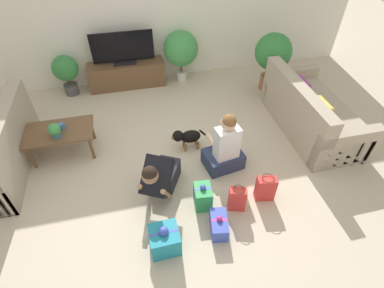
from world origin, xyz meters
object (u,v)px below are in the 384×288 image
object	(u,v)px
gift_bag_a	(265,188)
gift_box_c	(219,225)
tv_console	(127,75)
potted_plant_back_right	(181,49)
sofa_right	(310,113)
tabletop_plant	(55,130)
tv	(123,50)
person_sitting	(225,148)
dog	(187,137)
gift_box_a	(165,239)
mug	(62,126)
gift_bag_b	(237,199)
coffee_table	(60,133)
person_kneeling	(160,176)
potted_plant_back_left	(66,71)
gift_box_b	(203,196)
potted_plant_corner_right	(273,54)

from	to	relation	value
gift_bag_a	gift_box_c	bearing A→B (deg)	-155.39
tv_console	potted_plant_back_right	size ratio (longest dim) A/B	1.41
sofa_right	tabletop_plant	distance (m)	3.85
tv	person_sitting	bearing A→B (deg)	-64.94
dog	gift_box_a	world-z (taller)	gift_box_a
potted_plant_back_right	mug	distance (m)	2.64
gift_bag_b	mug	distance (m)	2.66
gift_box_a	gift_box_c	size ratio (longest dim) A/B	1.01
coffee_table	person_kneeling	xyz separation A→B (m)	(1.29, -1.10, -0.04)
tv	gift_bag_b	bearing A→B (deg)	-71.05
tv	gift_box_a	distance (m)	3.62
tv	sofa_right	bearing A→B (deg)	-35.71
sofa_right	potted_plant_back_left	bearing A→B (deg)	63.14
sofa_right	coffee_table	world-z (taller)	sofa_right
tv_console	tabletop_plant	distance (m)	2.14
gift_box_b	dog	bearing A→B (deg)	88.35
potted_plant_back_right	gift_bag_b	xyz separation A→B (m)	(0.05, -3.20, -0.49)
potted_plant_corner_right	person_kneeling	xyz separation A→B (m)	(-2.40, -2.10, -0.37)
gift_box_c	mug	world-z (taller)	mug
gift_box_a	gift_box_c	distance (m)	0.66
person_sitting	gift_bag_a	size ratio (longest dim) A/B	2.43
potted_plant_corner_right	gift_box_b	distance (m)	3.11
tv	mug	world-z (taller)	tv
tv_console	gift_bag_a	world-z (taller)	tv_console
gift_box_b	gift_box_c	world-z (taller)	gift_box_b
potted_plant_corner_right	potted_plant_back_left	xyz separation A→B (m)	(-3.69, 0.65, -0.22)
tabletop_plant	mug	bearing A→B (deg)	71.40
potted_plant_back_right	gift_box_b	distance (m)	3.11
sofa_right	tv_console	world-z (taller)	sofa_right
mug	gift_bag_b	bearing A→B (deg)	-36.61
tv	gift_box_a	world-z (taller)	tv
tv_console	person_sitting	bearing A→B (deg)	-64.94
sofa_right	gift_box_c	xyz separation A→B (m)	(-1.97, -1.50, -0.20)
tv	gift_box_a	size ratio (longest dim) A/B	3.00
person_sitting	gift_bag_b	bearing A→B (deg)	75.28
coffee_table	tv	distance (m)	2.04
tv_console	gift_box_c	distance (m)	3.59
potted_plant_corner_right	potted_plant_back_left	world-z (taller)	potted_plant_corner_right
gift_bag_a	dog	bearing A→B (deg)	124.12
person_sitting	gift_box_c	world-z (taller)	person_sitting
potted_plant_back_right	dog	size ratio (longest dim) A/B	1.90
potted_plant_back_right	gift_bag_b	world-z (taller)	potted_plant_back_right
gift_box_a	mug	world-z (taller)	mug
potted_plant_back_left	tabletop_plant	distance (m)	1.78
person_sitting	mug	xyz separation A→B (m)	(-2.18, 0.84, 0.12)
gift_bag_b	potted_plant_back_left	bearing A→B (deg)	124.28
tv	mug	xyz separation A→B (m)	(-1.01, -1.67, -0.28)
sofa_right	person_sitting	size ratio (longest dim) A/B	1.99
person_kneeling	gift_bag_a	world-z (taller)	person_kneeling
person_kneeling	person_sitting	bearing A→B (deg)	44.77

